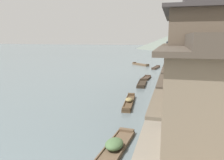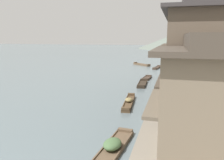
{
  "view_description": "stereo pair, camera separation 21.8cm",
  "coord_description": "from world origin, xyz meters",
  "px_view_note": "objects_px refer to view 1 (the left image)",
  "views": [
    {
      "loc": [
        9.07,
        -6.33,
        6.64
      ],
      "look_at": [
        2.67,
        18.1,
        1.94
      ],
      "focal_mm": 36.85,
      "sensor_mm": 36.0,
      "label": 1
    },
    {
      "loc": [
        9.28,
        -6.27,
        6.64
      ],
      "look_at": [
        2.67,
        18.1,
        1.94
      ],
      "focal_mm": 36.85,
      "sensor_mm": 36.0,
      "label": 2
    }
  ],
  "objects_px": {
    "boat_moored_nearest": "(141,65)",
    "boat_moored_far": "(114,148)",
    "boat_moored_third": "(146,78)",
    "house_waterfront_narrow": "(192,60)",
    "house_waterfront_nearest": "(216,98)",
    "boat_moored_second": "(129,102)",
    "house_waterfront_second": "(198,60)",
    "house_waterfront_tall": "(199,54)",
    "boat_midriver_drifting": "(142,84)",
    "boat_midriver_upstream": "(156,68)",
    "house_waterfront_far": "(188,56)"
  },
  "relations": [
    {
      "from": "house_waterfront_nearest",
      "to": "house_waterfront_far",
      "type": "height_order",
      "value": "same"
    },
    {
      "from": "house_waterfront_second",
      "to": "house_waterfront_tall",
      "type": "relative_size",
      "value": 1.0
    },
    {
      "from": "boat_moored_second",
      "to": "house_waterfront_far",
      "type": "relative_size",
      "value": 0.86
    },
    {
      "from": "boat_moored_second",
      "to": "house_waterfront_second",
      "type": "distance_m",
      "value": 8.46
    },
    {
      "from": "boat_moored_third",
      "to": "house_waterfront_tall",
      "type": "bearing_deg",
      "value": -61.57
    },
    {
      "from": "boat_moored_nearest",
      "to": "boat_moored_far",
      "type": "bearing_deg",
      "value": -84.35
    },
    {
      "from": "boat_midriver_drifting",
      "to": "boat_moored_second",
      "type": "bearing_deg",
      "value": -90.15
    },
    {
      "from": "boat_moored_second",
      "to": "boat_moored_far",
      "type": "relative_size",
      "value": 0.99
    },
    {
      "from": "boat_midriver_drifting",
      "to": "boat_moored_nearest",
      "type": "bearing_deg",
      "value": 98.15
    },
    {
      "from": "boat_moored_third",
      "to": "house_waterfront_narrow",
      "type": "bearing_deg",
      "value": -35.15
    },
    {
      "from": "boat_midriver_drifting",
      "to": "house_waterfront_narrow",
      "type": "relative_size",
      "value": 0.61
    },
    {
      "from": "boat_midriver_drifting",
      "to": "boat_midriver_upstream",
      "type": "xyz_separation_m",
      "value": [
        0.66,
        18.46,
        -0.01
      ]
    },
    {
      "from": "boat_moored_far",
      "to": "house_waterfront_narrow",
      "type": "xyz_separation_m",
      "value": [
        5.63,
        20.09,
        3.42
      ]
    },
    {
      "from": "boat_moored_nearest",
      "to": "house_waterfront_narrow",
      "type": "height_order",
      "value": "house_waterfront_narrow"
    },
    {
      "from": "boat_moored_nearest",
      "to": "boat_moored_second",
      "type": "distance_m",
      "value": 33.11
    },
    {
      "from": "house_waterfront_nearest",
      "to": "house_waterfront_far",
      "type": "bearing_deg",
      "value": 89.51
    },
    {
      "from": "house_waterfront_second",
      "to": "house_waterfront_narrow",
      "type": "height_order",
      "value": "house_waterfront_second"
    },
    {
      "from": "house_waterfront_second",
      "to": "house_waterfront_narrow",
      "type": "bearing_deg",
      "value": 87.17
    },
    {
      "from": "boat_moored_second",
      "to": "house_waterfront_nearest",
      "type": "relative_size",
      "value": 0.89
    },
    {
      "from": "boat_moored_nearest",
      "to": "house_waterfront_second",
      "type": "relative_size",
      "value": 0.52
    },
    {
      "from": "house_waterfront_nearest",
      "to": "house_waterfront_narrow",
      "type": "bearing_deg",
      "value": 89.0
    },
    {
      "from": "house_waterfront_far",
      "to": "boat_moored_second",
      "type": "bearing_deg",
      "value": -111.0
    },
    {
      "from": "boat_moored_second",
      "to": "house_waterfront_far",
      "type": "bearing_deg",
      "value": 69.0
    },
    {
      "from": "house_waterfront_narrow",
      "to": "boat_moored_nearest",
      "type": "bearing_deg",
      "value": 113.48
    },
    {
      "from": "house_waterfront_nearest",
      "to": "house_waterfront_narrow",
      "type": "xyz_separation_m",
      "value": [
        0.35,
        20.23,
        -0.01
      ]
    },
    {
      "from": "boat_moored_second",
      "to": "house_waterfront_nearest",
      "type": "bearing_deg",
      "value": -58.09
    },
    {
      "from": "boat_moored_second",
      "to": "house_waterfront_narrow",
      "type": "height_order",
      "value": "house_waterfront_narrow"
    },
    {
      "from": "house_waterfront_second",
      "to": "house_waterfront_tall",
      "type": "bearing_deg",
      "value": 83.58
    },
    {
      "from": "boat_moored_nearest",
      "to": "boat_moored_far",
      "type": "distance_m",
      "value": 43.0
    },
    {
      "from": "boat_moored_far",
      "to": "house_waterfront_second",
      "type": "height_order",
      "value": "house_waterfront_second"
    },
    {
      "from": "boat_midriver_upstream",
      "to": "house_waterfront_narrow",
      "type": "relative_size",
      "value": 0.6
    },
    {
      "from": "boat_moored_third",
      "to": "house_waterfront_narrow",
      "type": "distance_m",
      "value": 8.71
    },
    {
      "from": "boat_moored_nearest",
      "to": "boat_moored_third",
      "type": "height_order",
      "value": "boat_moored_nearest"
    },
    {
      "from": "boat_moored_nearest",
      "to": "boat_midriver_upstream",
      "type": "distance_m",
      "value": 6.13
    },
    {
      "from": "boat_moored_third",
      "to": "house_waterfront_tall",
      "type": "xyz_separation_m",
      "value": [
        6.55,
        -12.1,
        4.84
      ]
    },
    {
      "from": "boat_midriver_upstream",
      "to": "house_waterfront_nearest",
      "type": "xyz_separation_m",
      "value": [
        5.54,
        -38.27,
        3.53
      ]
    },
    {
      "from": "house_waterfront_nearest",
      "to": "boat_moored_second",
      "type": "bearing_deg",
      "value": 121.91
    },
    {
      "from": "boat_moored_third",
      "to": "house_waterfront_tall",
      "type": "distance_m",
      "value": 14.58
    },
    {
      "from": "boat_moored_third",
      "to": "house_waterfront_nearest",
      "type": "xyz_separation_m",
      "value": [
        6.16,
        -24.82,
        3.54
      ]
    },
    {
      "from": "boat_moored_far",
      "to": "house_waterfront_narrow",
      "type": "bearing_deg",
      "value": 74.34
    },
    {
      "from": "boat_midriver_upstream",
      "to": "house_waterfront_far",
      "type": "relative_size",
      "value": 0.72
    },
    {
      "from": "house_waterfront_nearest",
      "to": "house_waterfront_narrow",
      "type": "height_order",
      "value": "same"
    },
    {
      "from": "house_waterfront_second",
      "to": "boat_midriver_drifting",
      "type": "bearing_deg",
      "value": 113.34
    },
    {
      "from": "house_waterfront_second",
      "to": "boat_moored_second",
      "type": "bearing_deg",
      "value": 147.37
    },
    {
      "from": "boat_moored_far",
      "to": "house_waterfront_nearest",
      "type": "relative_size",
      "value": 0.9
    },
    {
      "from": "house_waterfront_narrow",
      "to": "house_waterfront_tall",
      "type": "bearing_deg",
      "value": -89.7
    },
    {
      "from": "boat_moored_nearest",
      "to": "house_waterfront_nearest",
      "type": "height_order",
      "value": "house_waterfront_nearest"
    },
    {
      "from": "boat_midriver_upstream",
      "to": "house_waterfront_narrow",
      "type": "distance_m",
      "value": 19.3
    },
    {
      "from": "boat_moored_nearest",
      "to": "boat_moored_third",
      "type": "distance_m",
      "value": 18.44
    },
    {
      "from": "boat_moored_second",
      "to": "boat_midriver_upstream",
      "type": "distance_m",
      "value": 28.28
    }
  ]
}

